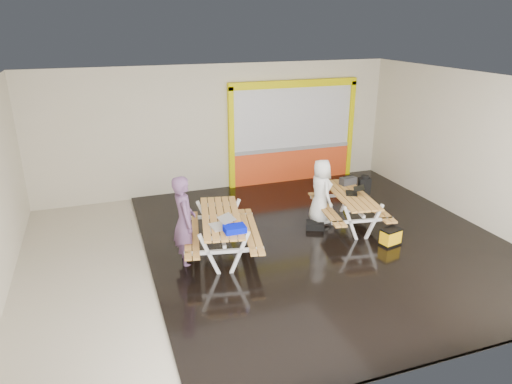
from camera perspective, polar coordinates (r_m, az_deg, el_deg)
name	(u,v)px	position (r m, az deg, el deg)	size (l,w,h in m)	color
room	(271,172)	(9.17, 1.87, 2.54)	(10.02, 8.02, 3.52)	beige
deck	(323,240)	(10.31, 8.29, -5.93)	(7.50, 7.98, 0.05)	black
kiosk	(293,135)	(13.56, 4.56, 7.07)	(3.88, 0.16, 3.00)	#F04A1B
picnic_table_left	(221,225)	(9.40, -4.32, -4.14)	(1.88, 2.43, 0.88)	#B57E39
picnic_table_right	(350,201)	(10.91, 11.51, -1.14)	(1.71, 2.26, 0.83)	#B57E39
person_left	(184,221)	(9.05, -8.83, -3.61)	(0.68, 0.44, 1.85)	#614266
person_right	(321,191)	(10.76, 8.00, 0.09)	(0.74, 0.48, 1.51)	white
laptop_left	(221,224)	(8.84, -4.31, -3.91)	(0.47, 0.44, 0.18)	silver
laptop_right	(354,191)	(10.83, 12.03, 0.08)	(0.53, 0.51, 0.17)	black
blue_pouch	(235,229)	(8.61, -2.63, -4.57)	(0.40, 0.28, 0.12)	#000CC9
toolbox	(348,181)	(11.41, 11.28, 1.38)	(0.42, 0.26, 0.23)	black
backpack	(364,185)	(11.70, 13.23, 0.86)	(0.32, 0.24, 0.47)	black
dark_case	(315,225)	(10.76, 7.29, -4.10)	(0.41, 0.31, 0.15)	black
fluke_bag	(391,237)	(10.30, 16.28, -5.36)	(0.48, 0.37, 0.37)	black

